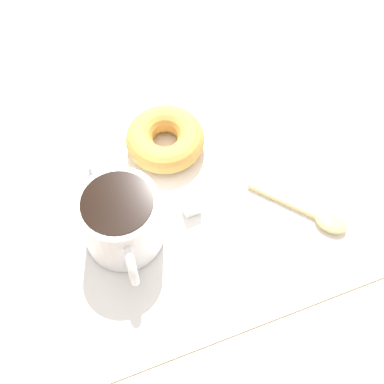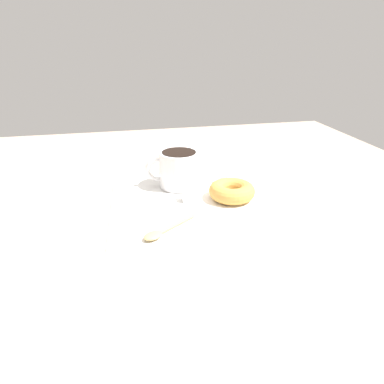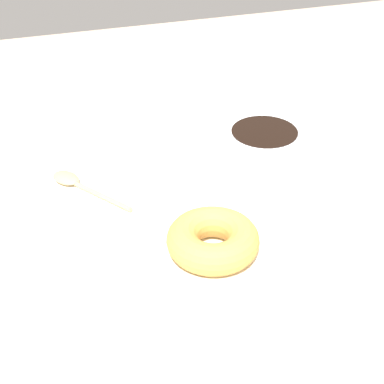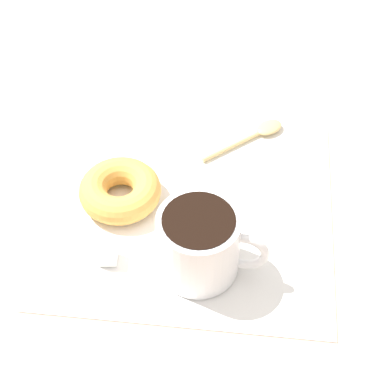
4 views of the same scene
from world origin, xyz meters
TOP-DOWN VIEW (x-y plane):
  - ground_plane at (0.00, 0.00)cm, footprint 120.00×120.00cm
  - napkin at (1.51, -1.20)cm, footprint 33.76×33.76cm
  - coffee_cup at (-7.04, -2.33)cm, footprint 8.43×11.40cm
  - donut at (1.80, 6.93)cm, footprint 9.32×9.32cm
  - spoon at (13.24, -9.25)cm, footprint 8.20×10.56cm
  - sugar_cube at (-6.62, 7.36)cm, footprint 1.90×1.90cm
  - sugar_cube_extra at (0.94, -2.12)cm, footprint 1.84×1.84cm

SIDE VIEW (x-z plane):
  - ground_plane at x=0.00cm, z-range -2.00..0.00cm
  - napkin at x=1.51cm, z-range 0.00..0.30cm
  - spoon at x=13.24cm, z-range 0.25..1.15cm
  - sugar_cube_extra at x=0.94cm, z-range 0.30..2.14cm
  - sugar_cube at x=-6.62cm, z-range 0.30..2.20cm
  - donut at x=1.80cm, z-range 0.30..3.51cm
  - coffee_cup at x=-7.04cm, z-range 0.44..8.13cm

